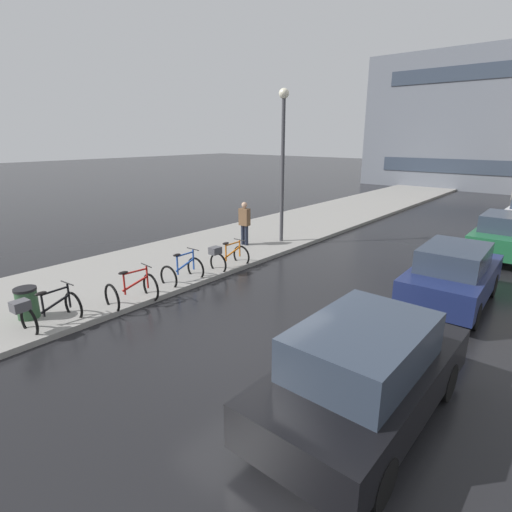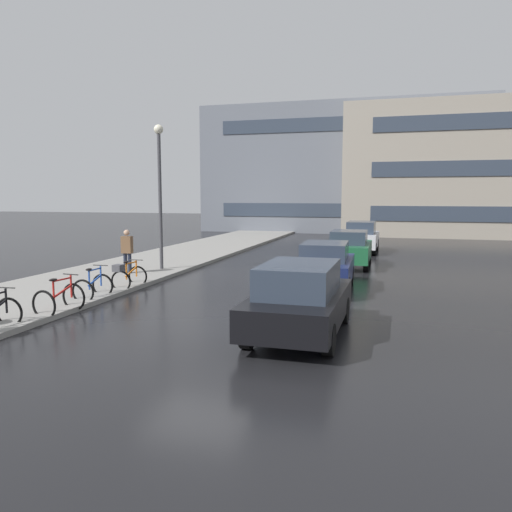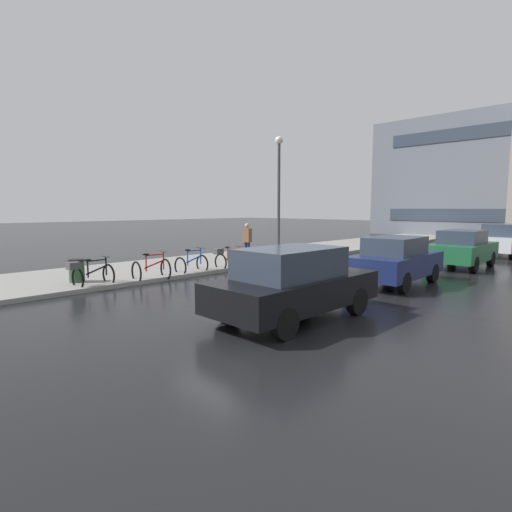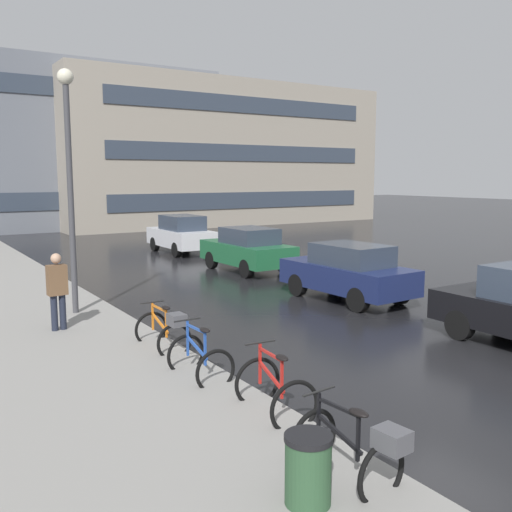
% 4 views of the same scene
% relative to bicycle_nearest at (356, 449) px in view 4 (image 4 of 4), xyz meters
% --- Properties ---
extents(ground_plane, '(140.00, 140.00, 0.00)m').
position_rel_bicycle_nearest_xyz_m(ground_plane, '(4.14, 2.13, -0.49)').
color(ground_plane, black).
extents(bicycle_nearest, '(0.81, 1.38, 0.98)m').
position_rel_bicycle_nearest_xyz_m(bicycle_nearest, '(0.00, 0.00, 0.00)').
color(bicycle_nearest, black).
rests_on(bicycle_nearest, ground).
extents(bicycle_second, '(0.86, 1.20, 1.02)m').
position_rel_bicycle_nearest_xyz_m(bicycle_second, '(0.31, 2.01, -0.07)').
color(bicycle_second, black).
rests_on(bicycle_second, ground).
extents(bicycle_third, '(0.74, 1.11, 1.01)m').
position_rel_bicycle_nearest_xyz_m(bicycle_third, '(0.08, 3.87, -0.09)').
color(bicycle_third, black).
rests_on(bicycle_third, ground).
extents(bicycle_farthest, '(0.72, 1.43, 0.98)m').
position_rel_bicycle_nearest_xyz_m(bicycle_farthest, '(0.21, 5.58, 0.01)').
color(bicycle_farthest, black).
rests_on(bicycle_farthest, ground).
extents(car_navy, '(1.88, 4.00, 1.59)m').
position_rel_bicycle_nearest_xyz_m(car_navy, '(6.49, 7.41, 0.32)').
color(car_navy, navy).
rests_on(car_navy, ground).
extents(car_green, '(1.86, 3.96, 1.59)m').
position_rel_bicycle_nearest_xyz_m(car_green, '(6.75, 13.12, 0.32)').
color(car_green, '#1E6038').
rests_on(car_green, ground).
extents(car_white, '(1.79, 3.96, 1.70)m').
position_rel_bicycle_nearest_xyz_m(car_white, '(6.87, 18.97, 0.36)').
color(car_white, silver).
rests_on(car_white, ground).
extents(pedestrian, '(0.41, 0.26, 1.81)m').
position_rel_bicycle_nearest_xyz_m(pedestrian, '(-1.20, 8.05, 0.54)').
color(pedestrian, '#1E2333').
rests_on(pedestrian, ground).
extents(streetlamp, '(0.38, 0.38, 5.90)m').
position_rel_bicycle_nearest_xyz_m(streetlamp, '(-0.46, 9.45, 3.25)').
color(streetlamp, '#424247').
rests_on(streetlamp, ground).
extents(trash_bin, '(0.50, 0.50, 0.87)m').
position_rel_bicycle_nearest_xyz_m(trash_bin, '(-0.73, -0.09, -0.05)').
color(trash_bin, '#2D5133').
rests_on(trash_bin, ground).
extents(building_facade_main, '(23.74, 8.72, 10.68)m').
position_rel_bicycle_nearest_xyz_m(building_facade_main, '(4.08, 36.06, 4.85)').
color(building_facade_main, slate).
rests_on(building_facade_main, ground).
extents(building_facade_side, '(23.97, 9.90, 10.00)m').
position_rel_bicycle_nearest_xyz_m(building_facade_side, '(16.63, 34.08, 4.51)').
color(building_facade_side, '#9E9384').
rests_on(building_facade_side, ground).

